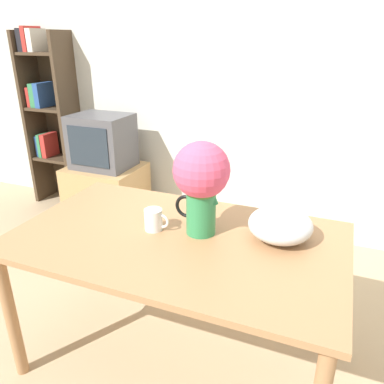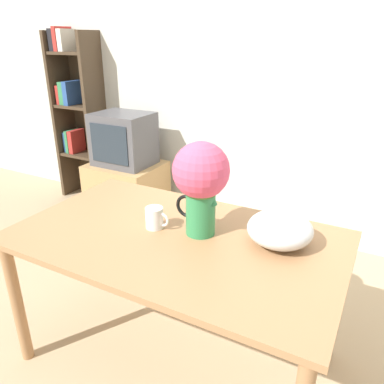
{
  "view_description": "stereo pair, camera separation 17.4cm",
  "coord_description": "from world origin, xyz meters",
  "px_view_note": "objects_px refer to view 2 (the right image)",
  "views": [
    {
      "loc": [
        0.6,
        -1.47,
        1.62
      ],
      "look_at": [
        -0.01,
        0.02,
        0.95
      ],
      "focal_mm": 35.0,
      "sensor_mm": 36.0,
      "label": 1
    },
    {
      "loc": [
        0.76,
        -1.4,
        1.62
      ],
      "look_at": [
        -0.01,
        0.02,
        0.95
      ],
      "focal_mm": 35.0,
      "sensor_mm": 36.0,
      "label": 2
    }
  ],
  "objects_px": {
    "coffee_mug": "(155,218)",
    "white_bowl": "(280,229)",
    "flower_vase": "(201,179)",
    "tv_set": "(124,139)"
  },
  "relations": [
    {
      "from": "coffee_mug",
      "to": "white_bowl",
      "type": "height_order",
      "value": "white_bowl"
    },
    {
      "from": "flower_vase",
      "to": "white_bowl",
      "type": "height_order",
      "value": "flower_vase"
    },
    {
      "from": "tv_set",
      "to": "white_bowl",
      "type": "bearing_deg",
      "value": -32.3
    },
    {
      "from": "tv_set",
      "to": "coffee_mug",
      "type": "bearing_deg",
      "value": -46.87
    },
    {
      "from": "flower_vase",
      "to": "white_bowl",
      "type": "bearing_deg",
      "value": 11.99
    },
    {
      "from": "coffee_mug",
      "to": "white_bowl",
      "type": "relative_size",
      "value": 0.43
    },
    {
      "from": "flower_vase",
      "to": "tv_set",
      "type": "distance_m",
      "value": 1.83
    },
    {
      "from": "coffee_mug",
      "to": "white_bowl",
      "type": "bearing_deg",
      "value": 13.04
    },
    {
      "from": "flower_vase",
      "to": "tv_set",
      "type": "height_order",
      "value": "flower_vase"
    },
    {
      "from": "coffee_mug",
      "to": "tv_set",
      "type": "xyz_separation_m",
      "value": [
        -1.16,
        1.23,
        -0.02
      ]
    }
  ]
}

